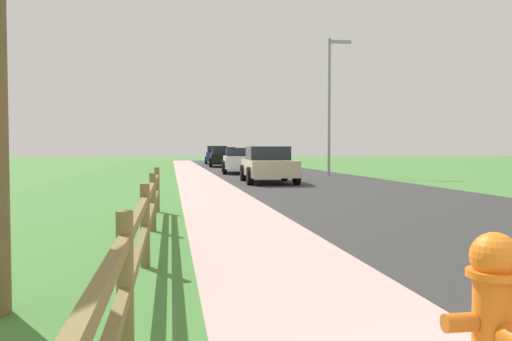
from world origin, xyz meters
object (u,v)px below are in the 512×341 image
object	(u,v)px
parked_suv_beige	(268,164)
parked_car_white	(242,160)
street_lamp	(331,95)
parked_car_blue	(217,155)
fire_hydrant	(495,321)
parked_car_black	(224,157)

from	to	relation	value
parked_suv_beige	parked_car_white	world-z (taller)	parked_suv_beige
parked_suv_beige	street_lamp	xyz separation A→B (m)	(4.11, 4.91, 3.30)
parked_suv_beige	parked_car_blue	world-z (taller)	parked_car_blue
fire_hydrant	parked_suv_beige	xyz separation A→B (m)	(2.25, 18.47, 0.23)
parked_suv_beige	parked_car_black	distance (m)	19.09
parked_car_blue	street_lamp	world-z (taller)	street_lamp
parked_car_white	parked_car_black	xyz separation A→B (m)	(0.05, 10.73, 0.02)
fire_hydrant	parked_car_white	distance (m)	26.93
fire_hydrant	street_lamp	bearing A→B (deg)	74.77
parked_suv_beige	parked_car_black	world-z (taller)	parked_car_black
fire_hydrant	parked_car_blue	distance (m)	45.59
fire_hydrant	parked_suv_beige	bearing A→B (deg)	83.05
parked_car_black	parked_car_blue	xyz separation A→B (m)	(0.18, 7.96, 0.04)
street_lamp	parked_car_black	bearing A→B (deg)	105.82
parked_car_blue	fire_hydrant	bearing A→B (deg)	-93.18
parked_car_blue	parked_car_black	bearing A→B (deg)	-91.32
street_lamp	parked_car_blue	bearing A→B (deg)	99.83
fire_hydrant	parked_car_white	bearing A→B (deg)	85.11
parked_car_black	street_lamp	bearing A→B (deg)	-74.18
parked_suv_beige	parked_car_blue	size ratio (longest dim) A/B	0.92
parked_car_black	street_lamp	distance (m)	15.09
parked_car_white	street_lamp	world-z (taller)	street_lamp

